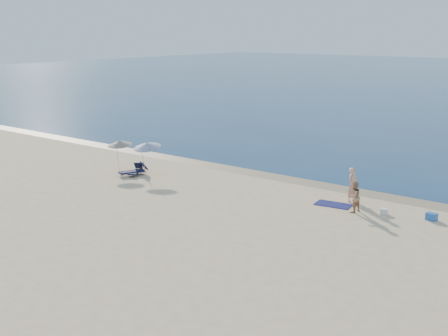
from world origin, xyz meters
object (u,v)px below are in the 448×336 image
Objects in this scene: umbrella_near at (147,145)px; person_left at (353,185)px; blue_cooler at (432,217)px; person_right at (354,197)px.

person_left is at bearing 3.86° from umbrella_near.
blue_cooler is (4.26, -0.45, -0.74)m from person_left.
person_left is 12.74m from umbrella_near.
person_left reaches higher than blue_cooler.
person_right is 13.33m from umbrella_near.
person_left is 3.73× the size of blue_cooler.
person_right is at bearing -3.38° from umbrella_near.
person_right is at bearing -153.53° from blue_cooler.
person_left reaches higher than person_right.
umbrella_near is at bearing 109.65° from person_left.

